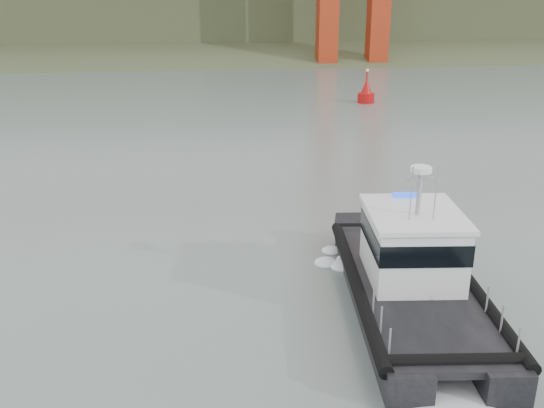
{
  "coord_description": "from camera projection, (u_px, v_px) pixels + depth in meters",
  "views": [
    {
      "loc": [
        -1.7,
        -19.84,
        11.85
      ],
      "look_at": [
        1.36,
        6.06,
        2.4
      ],
      "focal_mm": 40.0,
      "sensor_mm": 36.0,
      "label": 1
    }
  ],
  "objects": [
    {
      "name": "patrol_boat",
      "position": [
        412.0,
        272.0,
        23.26
      ],
      "size": [
        5.46,
        12.43,
        5.87
      ],
      "rotation": [
        0.0,
        0.0,
        -0.09
      ],
      "color": "black",
      "rests_on": "ground"
    },
    {
      "name": "nav_buoy",
      "position": [
        366.0,
        93.0,
        64.42
      ],
      "size": [
        1.81,
        1.81,
        3.76
      ],
      "color": "#A10B0B",
      "rests_on": "ground"
    },
    {
      "name": "headlands",
      "position": [
        205.0,
        7.0,
        137.53
      ],
      "size": [
        500.0,
        105.36,
        27.12
      ],
      "color": "#313E23",
      "rests_on": "ground"
    },
    {
      "name": "ground",
      "position": [
        255.0,
        320.0,
        22.75
      ],
      "size": [
        400.0,
        400.0,
        0.0
      ],
      "primitive_type": "plane",
      "color": "#505F5B",
      "rests_on": "ground"
    }
  ]
}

